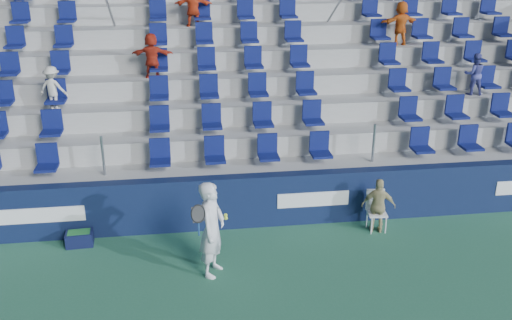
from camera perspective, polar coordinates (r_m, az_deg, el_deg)
The scene contains 7 objects.
ground at distance 10.19m, azimuth 1.00°, elevation -14.87°, with size 70.00×70.00×0.00m, color #2D694A.
sponsor_wall at distance 12.56m, azimuth -1.11°, elevation -4.13°, with size 24.00×0.32×1.20m.
grandstand at distance 16.84m, azimuth -3.16°, elevation 8.14°, with size 24.00×8.17×6.63m.
tennis_player at distance 10.72m, azimuth -4.42°, elevation -6.90°, with size 0.75×0.81×1.89m.
line_judge_chair at distance 12.75m, azimuth 11.90°, elevation -4.63°, with size 0.43×0.44×0.91m.
line_judge at distance 12.59m, azimuth 12.15°, elevation -4.50°, with size 0.72×0.30×1.23m, color tan.
ball_bin at distance 12.55m, azimuth -17.23°, elevation -7.43°, with size 0.57×0.39×0.31m.
Camera 1 is at (-1.25, -8.09, 6.07)m, focal length 40.00 mm.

